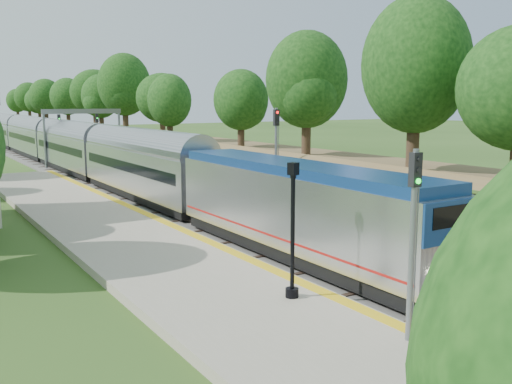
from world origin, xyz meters
TOP-DOWN VIEW (x-y plane):
  - trackbed at (2.00, 60.00)m, footprint 9.50×170.00m
  - platform at (-5.20, 16.00)m, footprint 6.40×68.00m
  - yellow_stripe at (-2.35, 16.00)m, footprint 0.55×68.00m
  - embankment at (10.35, 60.00)m, footprint 10.64×170.00m
  - signal_gantry at (2.47, 54.99)m, footprint 8.40×0.38m
  - train at (0.00, 59.65)m, footprint 2.79×111.96m
  - lamppost_far at (-3.58, 8.32)m, footprint 0.46×0.46m
  - signal_platform at (-2.90, 3.69)m, footprint 0.32×0.25m
  - signal_farside at (6.20, 23.65)m, footprint 0.36×0.28m

SIDE VIEW (x-z plane):
  - trackbed at x=2.00m, z-range -0.07..0.21m
  - platform at x=-5.20m, z-range 0.00..0.38m
  - yellow_stripe at x=-2.35m, z-range 0.38..0.39m
  - embankment at x=10.35m, z-range -3.89..7.80m
  - train at x=0.00m, z-range 0.07..4.17m
  - lamppost_far at x=-3.58m, z-range 0.13..4.77m
  - signal_platform at x=-2.90m, z-range 1.00..6.38m
  - signal_farside at x=6.20m, z-range 0.84..7.32m
  - signal_gantry at x=2.47m, z-range 1.72..7.92m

